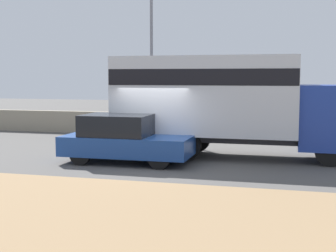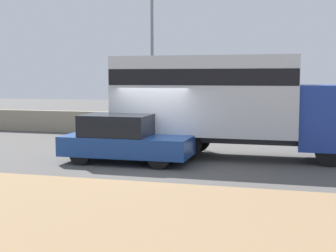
% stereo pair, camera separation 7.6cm
% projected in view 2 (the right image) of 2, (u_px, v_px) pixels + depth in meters
% --- Properties ---
extents(ground_plane, '(80.00, 80.00, 0.00)m').
position_uv_depth(ground_plane, '(146.00, 164.00, 15.41)').
color(ground_plane, '#514F4C').
extents(dirt_shoulder_foreground, '(60.00, 5.77, 0.04)m').
position_uv_depth(dirt_shoulder_foreground, '(69.00, 209.00, 10.15)').
color(dirt_shoulder_foreground, '#937551').
rests_on(dirt_shoulder_foreground, ground_plane).
extents(stone_wall_backdrop, '(60.00, 0.35, 1.11)m').
position_uv_depth(stone_wall_backdrop, '(193.00, 125.00, 22.58)').
color(stone_wall_backdrop, gray).
rests_on(stone_wall_backdrop, ground_plane).
extents(street_lamp, '(0.56, 0.28, 8.25)m').
position_uv_depth(street_lamp, '(152.00, 38.00, 21.76)').
color(street_lamp, slate).
rests_on(street_lamp, ground_plane).
extents(box_truck, '(8.48, 2.58, 3.59)m').
position_uv_depth(box_truck, '(223.00, 98.00, 16.61)').
color(box_truck, navy).
rests_on(box_truck, ground_plane).
extents(car_hatchback, '(4.32, 1.90, 1.62)m').
position_uv_depth(car_hatchback, '(124.00, 139.00, 15.69)').
color(car_hatchback, navy).
rests_on(car_hatchback, ground_plane).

